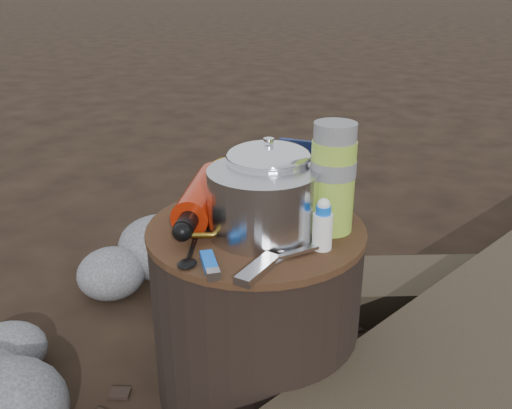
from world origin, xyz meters
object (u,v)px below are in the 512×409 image
at_px(camping_pot, 268,183).
at_px(travel_mug, 328,183).
at_px(thermos, 333,179).
at_px(stump, 256,311).
at_px(fuel_bottle, 202,197).

height_order(camping_pot, travel_mug, camping_pot).
relative_size(thermos, travel_mug, 1.91).
height_order(stump, thermos, thermos).
xyz_separation_m(stump, travel_mug, (0.11, 0.17, 0.27)).
relative_size(stump, fuel_bottle, 1.42).
bearing_deg(fuel_bottle, travel_mug, 14.48).
bearing_deg(camping_pot, thermos, 4.21).
bearing_deg(fuel_bottle, camping_pot, -7.07).
xyz_separation_m(fuel_bottle, thermos, (0.29, 0.03, 0.07)).
xyz_separation_m(camping_pot, thermos, (0.14, 0.01, 0.03)).
relative_size(fuel_bottle, thermos, 1.43).
xyz_separation_m(stump, thermos, (0.15, 0.05, 0.33)).
distance_m(stump, travel_mug, 0.34).
bearing_deg(thermos, camping_pot, -175.79).
distance_m(stump, camping_pot, 0.31).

